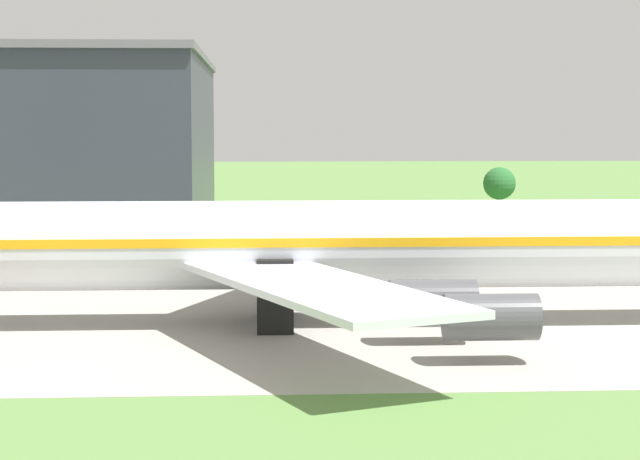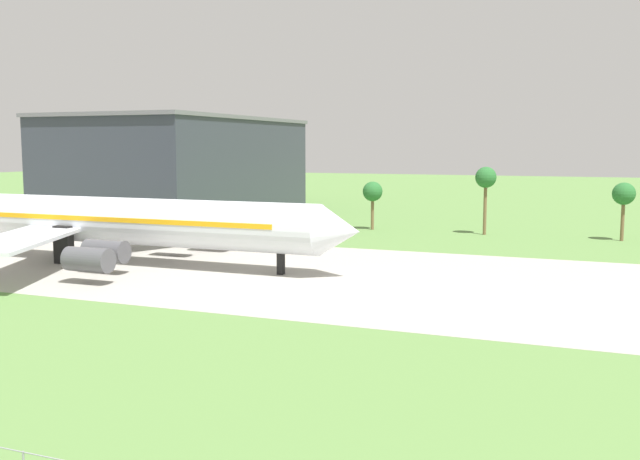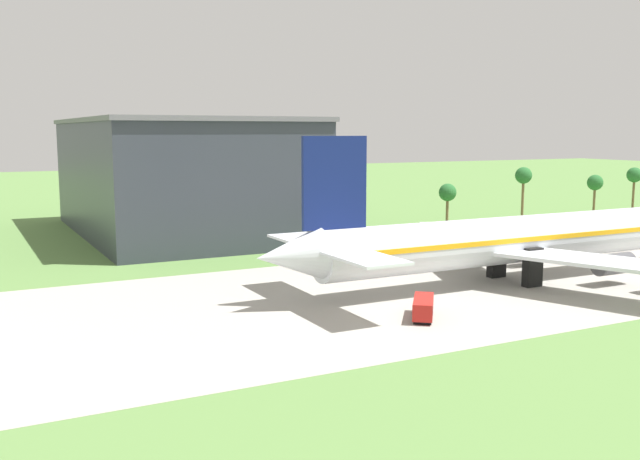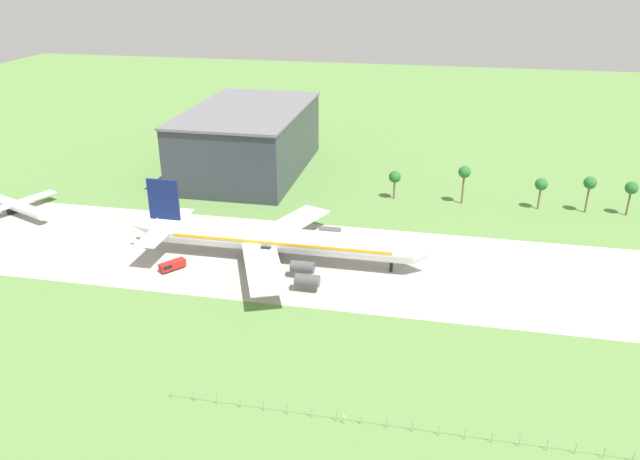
{
  "view_description": "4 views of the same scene",
  "coord_description": "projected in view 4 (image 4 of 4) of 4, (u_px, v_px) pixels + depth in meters",
  "views": [
    {
      "loc": [
        -39.17,
        -80.2,
        14.13
      ],
      "look_at": [
        -34.84,
        -1.73,
        6.54
      ],
      "focal_mm": 65.0,
      "sensor_mm": 36.0,
      "label": 1
    },
    {
      "loc": [
        26.77,
        -77.46,
        15.16
      ],
      "look_at": [
        -3.53,
        -1.73,
        5.54
      ],
      "focal_mm": 40.0,
      "sensor_mm": 36.0,
      "label": 2
    },
    {
      "loc": [
        -101.57,
        -70.68,
        19.34
      ],
      "look_at": [
        -66.14,
        -1.73,
        8.56
      ],
      "focal_mm": 40.0,
      "sensor_mm": 36.0,
      "label": 3
    },
    {
      "loc": [
        1.12,
        -132.35,
        68.01
      ],
      "look_at": [
        -26.93,
        5.0,
        6.0
      ],
      "focal_mm": 35.0,
      "sensor_mm": 36.0,
      "label": 4
    }
  ],
  "objects": [
    {
      "name": "palm_tree_row",
      "position": [
        522.0,
        181.0,
        179.84
      ],
      "size": [
        69.79,
        3.6,
        11.67
      ],
      "color": "brown",
      "rests_on": "ground_plane"
    },
    {
      "name": "regional_aircraft",
      "position": [
        11.0,
        204.0,
        177.78
      ],
      "size": [
        29.21,
        26.65,
        8.83
      ],
      "color": "silver",
      "rests_on": "ground_plane"
    },
    {
      "name": "jet_airliner",
      "position": [
        277.0,
        240.0,
        149.15
      ],
      "size": [
        75.0,
        51.39,
        18.83
      ],
      "color": "silver",
      "rests_on": "ground_plane"
    },
    {
      "name": "ground_plane",
      "position": [
        428.0,
        271.0,
        146.31
      ],
      "size": [
        600.0,
        600.0,
        0.0
      ],
      "primitive_type": "plane",
      "color": "#5B8442"
    },
    {
      "name": "no_stopping_sign",
      "position": [
        344.0,
        418.0,
        98.3
      ],
      "size": [
        0.44,
        0.08,
        1.68
      ],
      "color": "gray",
      "rests_on": "ground_plane"
    },
    {
      "name": "baggage_tug",
      "position": [
        171.0,
        266.0,
        146.28
      ],
      "size": [
        5.38,
        6.2,
        2.15
      ],
      "color": "black",
      "rests_on": "ground_plane"
    },
    {
      "name": "terminal_building",
      "position": [
        248.0,
        140.0,
        209.87
      ],
      "size": [
        36.72,
        61.2,
        21.65
      ],
      "color": "#333842",
      "rests_on": "ground_plane"
    },
    {
      "name": "taxiway_strip",
      "position": [
        428.0,
        271.0,
        146.31
      ],
      "size": [
        320.0,
        44.0,
        0.02
      ],
      "color": "#A8A399",
      "rests_on": "ground_plane"
    },
    {
      "name": "perimeter_fence",
      "position": [
        413.0,
        424.0,
        96.44
      ],
      "size": [
        80.1,
        0.1,
        2.1
      ],
      "color": "gray",
      "rests_on": "ground_plane"
    }
  ]
}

